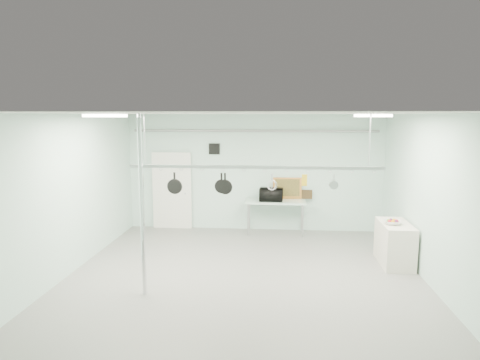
# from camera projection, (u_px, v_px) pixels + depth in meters

# --- Properties ---
(floor) EXTENTS (8.00, 8.00, 0.00)m
(floor) POSITION_uv_depth(u_px,v_px,m) (242.00, 284.00, 8.08)
(floor) COLOR gray
(floor) RESTS_ON ground
(ceiling) EXTENTS (7.00, 8.00, 0.02)m
(ceiling) POSITION_uv_depth(u_px,v_px,m) (243.00, 114.00, 7.60)
(ceiling) COLOR silver
(ceiling) RESTS_ON back_wall
(back_wall) EXTENTS (7.00, 0.02, 3.20)m
(back_wall) POSITION_uv_depth(u_px,v_px,m) (254.00, 173.00, 11.77)
(back_wall) COLOR silver
(back_wall) RESTS_ON floor
(right_wall) EXTENTS (0.02, 8.00, 3.20)m
(right_wall) POSITION_uv_depth(u_px,v_px,m) (439.00, 205.00, 7.54)
(right_wall) COLOR silver
(right_wall) RESTS_ON floor
(door) EXTENTS (1.10, 0.10, 2.20)m
(door) POSITION_uv_depth(u_px,v_px,m) (172.00, 191.00, 12.00)
(door) COLOR silver
(door) RESTS_ON floor
(wall_vent) EXTENTS (0.30, 0.04, 0.30)m
(wall_vent) POSITION_uv_depth(u_px,v_px,m) (214.00, 149.00, 11.75)
(wall_vent) COLOR black
(wall_vent) RESTS_ON back_wall
(conduit_pipe) EXTENTS (6.60, 0.07, 0.07)m
(conduit_pipe) POSITION_uv_depth(u_px,v_px,m) (254.00, 131.00, 11.51)
(conduit_pipe) COLOR gray
(conduit_pipe) RESTS_ON back_wall
(chrome_pole) EXTENTS (0.08, 0.08, 3.20)m
(chrome_pole) POSITION_uv_depth(u_px,v_px,m) (142.00, 207.00, 7.39)
(chrome_pole) COLOR silver
(chrome_pole) RESTS_ON floor
(prep_table) EXTENTS (1.60, 0.70, 0.91)m
(prep_table) POSITION_uv_depth(u_px,v_px,m) (276.00, 203.00, 11.45)
(prep_table) COLOR #A4C1B4
(prep_table) RESTS_ON floor
(side_cabinet) EXTENTS (0.60, 1.20, 0.90)m
(side_cabinet) POSITION_uv_depth(u_px,v_px,m) (395.00, 244.00, 9.13)
(side_cabinet) COLOR beige
(side_cabinet) RESTS_ON floor
(pot_rack) EXTENTS (4.80, 0.06, 1.00)m
(pot_rack) POSITION_uv_depth(u_px,v_px,m) (254.00, 166.00, 8.02)
(pot_rack) COLOR #B7B7BC
(pot_rack) RESTS_ON ceiling
(light_panel_left) EXTENTS (0.65, 0.30, 0.05)m
(light_panel_left) POSITION_uv_depth(u_px,v_px,m) (105.00, 116.00, 7.00)
(light_panel_left) COLOR white
(light_panel_left) RESTS_ON ceiling
(light_panel_right) EXTENTS (0.65, 0.30, 0.05)m
(light_panel_right) POSITION_uv_depth(u_px,v_px,m) (373.00, 116.00, 7.99)
(light_panel_right) COLOR white
(light_panel_right) RESTS_ON ceiling
(microwave) EXTENTS (0.63, 0.45, 0.34)m
(microwave) POSITION_uv_depth(u_px,v_px,m) (271.00, 195.00, 11.38)
(microwave) COLOR black
(microwave) RESTS_ON prep_table
(coffee_canister) EXTENTS (0.22, 0.22, 0.21)m
(coffee_canister) POSITION_uv_depth(u_px,v_px,m) (277.00, 197.00, 11.34)
(coffee_canister) COLOR white
(coffee_canister) RESTS_ON prep_table
(painting_large) EXTENTS (0.78, 0.15, 0.58)m
(painting_large) POSITION_uv_depth(u_px,v_px,m) (287.00, 188.00, 11.67)
(painting_large) COLOR #BA7432
(painting_large) RESTS_ON prep_table
(painting_small) EXTENTS (0.30, 0.10, 0.25)m
(painting_small) POSITION_uv_depth(u_px,v_px,m) (307.00, 194.00, 11.65)
(painting_small) COLOR #362712
(painting_small) RESTS_ON prep_table
(fruit_bowl) EXTENTS (0.42, 0.42, 0.09)m
(fruit_bowl) POSITION_uv_depth(u_px,v_px,m) (393.00, 222.00, 8.95)
(fruit_bowl) COLOR silver
(fruit_bowl) RESTS_ON side_cabinet
(skillet_left) EXTENTS (0.29, 0.06, 0.40)m
(skillet_left) POSITION_uv_depth(u_px,v_px,m) (175.00, 183.00, 8.21)
(skillet_left) COLOR black
(skillet_left) RESTS_ON pot_rack
(skillet_mid) EXTENTS (0.27, 0.08, 0.37)m
(skillet_mid) POSITION_uv_depth(u_px,v_px,m) (222.00, 183.00, 8.13)
(skillet_mid) COLOR black
(skillet_mid) RESTS_ON pot_rack
(skillet_right) EXTENTS (0.29, 0.10, 0.39)m
(skillet_right) POSITION_uv_depth(u_px,v_px,m) (225.00, 183.00, 8.12)
(skillet_right) COLOR black
(skillet_right) RESTS_ON pot_rack
(whisk) EXTENTS (0.21, 0.21, 0.33)m
(whisk) POSITION_uv_depth(u_px,v_px,m) (272.00, 182.00, 8.04)
(whisk) COLOR #A4A5A9
(whisk) RESTS_ON pot_rack
(grater) EXTENTS (0.10, 0.03, 0.24)m
(grater) POSITION_uv_depth(u_px,v_px,m) (304.00, 180.00, 7.98)
(grater) COLOR gold
(grater) RESTS_ON pot_rack
(saucepan) EXTENTS (0.17, 0.09, 0.28)m
(saucepan) POSITION_uv_depth(u_px,v_px,m) (334.00, 182.00, 7.94)
(saucepan) COLOR #A9A8AD
(saucepan) RESTS_ON pot_rack
(fruit_cluster) EXTENTS (0.24, 0.24, 0.09)m
(fruit_cluster) POSITION_uv_depth(u_px,v_px,m) (393.00, 221.00, 8.95)
(fruit_cluster) COLOR red
(fruit_cluster) RESTS_ON fruit_bowl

